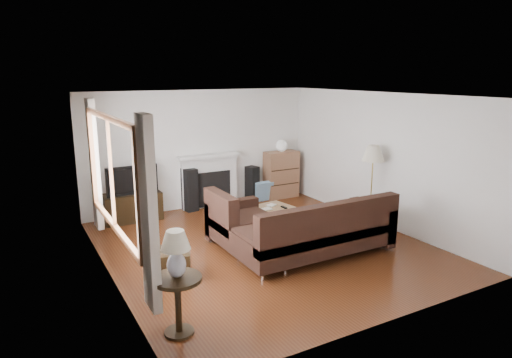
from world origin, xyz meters
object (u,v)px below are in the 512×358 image
tv_stand (132,207)px  sectional_sofa (315,229)px  bookshelf (281,174)px  floor_lamp (371,187)px  side_table (178,306)px  coffee_table (264,219)px

tv_stand → sectional_sofa: sectional_sofa is taller
tv_stand → bookshelf: bookshelf is taller
sectional_sofa → floor_lamp: bearing=19.5°
tv_stand → sectional_sofa: bearing=-57.1°
bookshelf → sectional_sofa: size_ratio=0.39×
tv_stand → side_table: side_table is taller
floor_lamp → tv_stand: bearing=145.5°
floor_lamp → sectional_sofa: bearing=-160.5°
bookshelf → side_table: 5.94m
sectional_sofa → side_table: (-2.65, -1.07, -0.11)m
bookshelf → floor_lamp: floor_lamp is taller
bookshelf → coffee_table: 2.39m
bookshelf → sectional_sofa: bearing=-113.5°
floor_lamp → side_table: bearing=-159.0°
sectional_sofa → floor_lamp: size_ratio=1.78×
sectional_sofa → coffee_table: 1.47m
bookshelf → coffee_table: bookshelf is taller
tv_stand → sectional_sofa: (2.07, -3.20, 0.17)m
tv_stand → floor_lamp: (3.77, -2.60, 0.51)m
coffee_table → floor_lamp: bearing=-33.5°
coffee_table → side_table: 3.58m
sectional_sofa → bookshelf: bearing=66.5°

